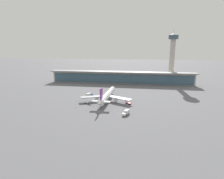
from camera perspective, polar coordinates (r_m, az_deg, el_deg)
ground_plane at (r=155.75m, az=-0.78°, el=-3.55°), size 1200.00×1200.00×0.00m
airliner_on_stand at (r=154.64m, az=-1.55°, el=-1.84°), size 43.86×56.96×15.19m
service_truck_near_nose_red at (r=147.39m, az=5.08°, el=-4.23°), size 6.23×5.20×2.70m
service_truck_under_wing_white at (r=123.90m, az=4.47°, el=-7.13°), size 4.68×7.64×3.10m
service_truck_mid_apron_blue at (r=170.47m, az=-7.18°, el=-1.62°), size 5.12×7.60×3.10m
service_truck_by_tail_grey at (r=148.27m, az=-7.70°, el=-4.19°), size 6.93×2.56×2.70m
terminal_building at (r=233.12m, az=2.75°, el=3.90°), size 183.60×12.80×15.20m
control_tower at (r=247.85m, az=18.39°, el=10.53°), size 12.00×12.00×67.36m
safety_cone_alpha at (r=134.43m, az=3.46°, el=-6.11°), size 0.62×0.62×0.70m
safety_cone_bravo at (r=143.31m, az=-7.25°, el=-4.99°), size 0.62×0.62×0.70m
safety_cone_charlie at (r=139.60m, az=-11.12°, el=-5.62°), size 0.62×0.62×0.70m
safety_cone_delta at (r=141.72m, az=-5.89°, el=-5.16°), size 0.62×0.62×0.70m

